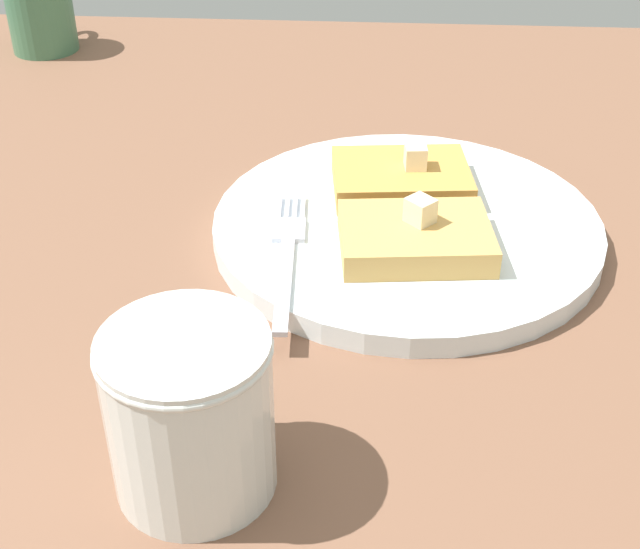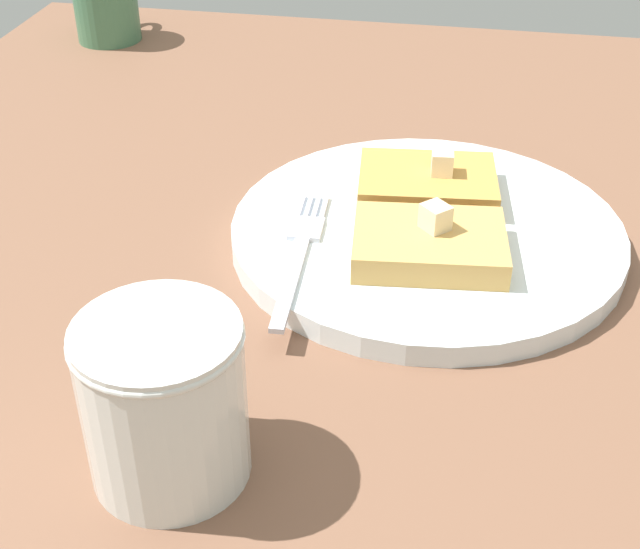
{
  "view_description": "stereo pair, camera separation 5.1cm",
  "coord_description": "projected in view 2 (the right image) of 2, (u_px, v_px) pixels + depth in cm",
  "views": [
    {
      "loc": [
        -43.84,
        9.25,
        35.74
      ],
      "look_at": [
        -2.03,
        11.98,
        7.21
      ],
      "focal_mm": 50.0,
      "sensor_mm": 36.0,
      "label": 1
    },
    {
      "loc": [
        -43.2,
        4.22,
        35.74
      ],
      "look_at": [
        -2.03,
        11.98,
        7.21
      ],
      "focal_mm": 50.0,
      "sensor_mm": 36.0,
      "label": 2
    }
  ],
  "objects": [
    {
      "name": "table_surface",
      "position": [
        521.0,
        357.0,
        0.54
      ],
      "size": [
        111.14,
        111.14,
        2.71
      ],
      "primitive_type": "cube",
      "color": "brown",
      "rests_on": "ground"
    },
    {
      "name": "plate",
      "position": [
        427.0,
        232.0,
        0.61
      ],
      "size": [
        26.94,
        26.94,
        1.52
      ],
      "color": "white",
      "rests_on": "table_surface"
    },
    {
      "name": "toast_slice_left",
      "position": [
        429.0,
        244.0,
        0.57
      ],
      "size": [
        8.26,
        10.43,
        1.85
      ],
      "primitive_type": "cube",
      "rotation": [
        0.0,
        0.0,
        0.1
      ],
      "color": "tan",
      "rests_on": "plate"
    },
    {
      "name": "toast_slice_middle",
      "position": [
        427.0,
        184.0,
        0.64
      ],
      "size": [
        8.26,
        10.43,
        1.85
      ],
      "primitive_type": "cube",
      "rotation": [
        0.0,
        0.0,
        0.1
      ],
      "color": "gold",
      "rests_on": "plate"
    },
    {
      "name": "butter_pat_primary",
      "position": [
        436.0,
        217.0,
        0.57
      ],
      "size": [
        2.24,
        2.24,
        1.67
      ],
      "primitive_type": "cube",
      "rotation": [
        0.0,
        0.0,
        0.78
      ],
      "color": "beige",
      "rests_on": "toast_slice_left"
    },
    {
      "name": "butter_pat_secondary",
      "position": [
        442.0,
        162.0,
        0.63
      ],
      "size": [
        1.8,
        1.64,
        1.67
      ],
      "primitive_type": "cube",
      "rotation": [
        0.0,
        0.0,
        0.09
      ],
      "color": "#F9E8C5",
      "rests_on": "toast_slice_middle"
    },
    {
      "name": "fork",
      "position": [
        301.0,
        247.0,
        0.58
      ],
      "size": [
        16.05,
        2.36,
        0.36
      ],
      "color": "silver",
      "rests_on": "plate"
    },
    {
      "name": "syrup_jar",
      "position": [
        165.0,
        406.0,
        0.42
      ],
      "size": [
        8.06,
        8.06,
        8.71
      ],
      "color": "#3A1605",
      "rests_on": "table_surface"
    },
    {
      "name": "coffee_mug",
      "position": [
        107.0,
        4.0,
        0.94
      ],
      "size": [
        9.24,
        6.68,
        7.54
      ],
      "color": "#437452",
      "rests_on": "table_surface"
    }
  ]
}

